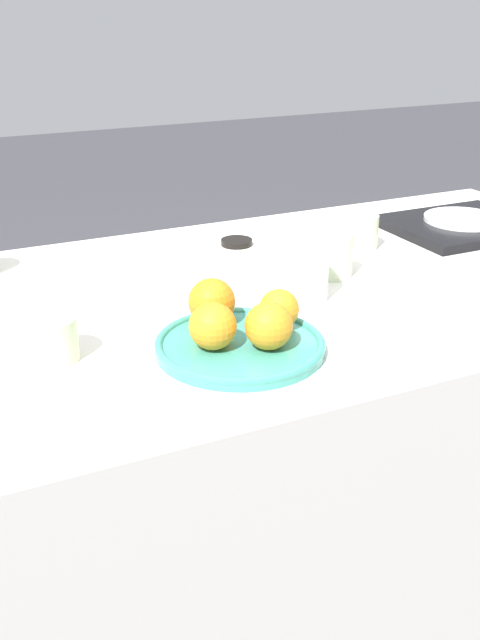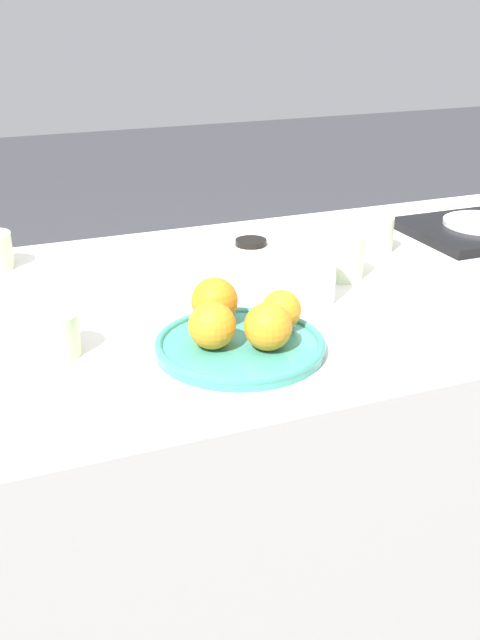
# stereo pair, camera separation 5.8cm
# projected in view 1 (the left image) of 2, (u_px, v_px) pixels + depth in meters

# --- Properties ---
(ground_plane) EXTENTS (12.00, 12.00, 0.00)m
(ground_plane) POSITION_uv_depth(u_px,v_px,m) (276.00, 595.00, 1.63)
(ground_plane) COLOR #38383D
(table) EXTENTS (1.57, 0.82, 0.73)m
(table) POSITION_uv_depth(u_px,v_px,m) (280.00, 455.00, 1.48)
(table) COLOR silver
(table) RESTS_ON ground_plane
(fruit_platter) EXTENTS (0.25, 0.25, 0.02)m
(fruit_platter) POSITION_uv_depth(u_px,v_px,m) (240.00, 345.00, 1.09)
(fruit_platter) COLOR teal
(fruit_platter) RESTS_ON table
(orange_0) EXTENTS (0.07, 0.07, 0.07)m
(orange_0) POSITION_uv_depth(u_px,v_px,m) (213.00, 326.00, 1.06)
(orange_0) COLOR orange
(orange_0) RESTS_ON fruit_platter
(orange_1) EXTENTS (0.06, 0.06, 0.06)m
(orange_1) POSITION_uv_depth(u_px,v_px,m) (279.00, 309.00, 1.12)
(orange_1) COLOR orange
(orange_1) RESTS_ON fruit_platter
(orange_2) EXTENTS (0.07, 0.07, 0.07)m
(orange_2) POSITION_uv_depth(u_px,v_px,m) (269.00, 326.00, 1.06)
(orange_2) COLOR orange
(orange_2) RESTS_ON fruit_platter
(orange_3) EXTENTS (0.07, 0.07, 0.07)m
(orange_3) POSITION_uv_depth(u_px,v_px,m) (212.00, 302.00, 1.13)
(orange_3) COLOR orange
(orange_3) RESTS_ON fruit_platter
(water_glass) EXTENTS (0.07, 0.07, 0.10)m
(water_glass) POSITION_uv_depth(u_px,v_px,m) (306.00, 272.00, 1.25)
(water_glass) COLOR silver
(water_glass) RESTS_ON table
(serving_tray) EXTENTS (0.31, 0.25, 0.02)m
(serving_tray) POSITION_uv_depth(u_px,v_px,m) (462.00, 226.00, 1.64)
(serving_tray) COLOR black
(serving_tray) RESTS_ON table
(side_plate) EXTENTS (0.17, 0.17, 0.01)m
(side_plate) POSITION_uv_depth(u_px,v_px,m) (463.00, 219.00, 1.63)
(side_plate) COLOR white
(side_plate) RESTS_ON serving_tray
(cup_1) EXTENTS (0.08, 0.08, 0.08)m
(cup_1) POSITION_uv_depth(u_px,v_px,m) (331.00, 255.00, 1.37)
(cup_1) COLOR beige
(cup_1) RESTS_ON table
(cup_2) EXTENTS (0.07, 0.07, 0.06)m
(cup_2) POSITION_uv_depth(u_px,v_px,m) (52.00, 339.00, 1.05)
(cup_2) COLOR beige
(cup_2) RESTS_ON table
(cup_3) EXTENTS (0.07, 0.07, 0.07)m
(cup_3) POSITION_uv_depth(u_px,v_px,m) (360.00, 232.00, 1.51)
(cup_3) COLOR beige
(cup_3) RESTS_ON table
(soy_dish) EXTENTS (0.07, 0.07, 0.01)m
(soy_dish) POSITION_uv_depth(u_px,v_px,m) (237.00, 242.00, 1.54)
(soy_dish) COLOR black
(soy_dish) RESTS_ON table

